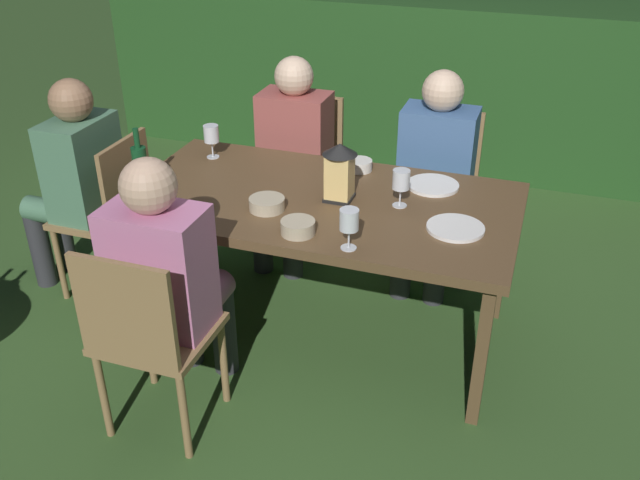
{
  "coord_description": "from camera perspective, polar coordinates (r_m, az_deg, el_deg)",
  "views": [
    {
      "loc": [
        0.91,
        -2.64,
        2.08
      ],
      "look_at": [
        0.0,
        0.0,
        0.51
      ],
      "focal_mm": 38.82,
      "sensor_mm": 36.0,
      "label": 1
    }
  ],
  "objects": [
    {
      "name": "ground_plane",
      "position": [
        3.49,
        -0.0,
        -7.3
      ],
      "size": [
        16.0,
        16.0,
        0.0
      ],
      "primitive_type": "plane",
      "color": "#385B28"
    },
    {
      "name": "dining_table",
      "position": [
        3.13,
        -0.0,
        2.63
      ],
      "size": [
        1.76,
        0.94,
        0.73
      ],
      "color": "brown",
      "rests_on": "ground"
    },
    {
      "name": "chair_side_right_b",
      "position": [
        3.89,
        9.73,
        4.67
      ],
      "size": [
        0.42,
        0.4,
        0.87
      ],
      "color": "#937047",
      "rests_on": "ground"
    },
    {
      "name": "person_in_blue",
      "position": [
        3.65,
        9.37,
        5.63
      ],
      "size": [
        0.38,
        0.47,
        1.15
      ],
      "color": "#426699",
      "rests_on": "ground"
    },
    {
      "name": "chair_side_left_a",
      "position": [
        2.73,
        -14.01,
        -7.5
      ],
      "size": [
        0.42,
        0.4,
        0.87
      ],
      "color": "#937047",
      "rests_on": "ground"
    },
    {
      "name": "person_in_pink",
      "position": [
        2.78,
        -12.3,
        -2.74
      ],
      "size": [
        0.38,
        0.47,
        1.15
      ],
      "color": "#C675A3",
      "rests_on": "ground"
    },
    {
      "name": "chair_side_right_a",
      "position": [
        4.07,
        -1.35,
        6.25
      ],
      "size": [
        0.42,
        0.4,
        0.87
      ],
      "color": "#937047",
      "rests_on": "ground"
    },
    {
      "name": "person_in_rust",
      "position": [
        3.84,
        -2.39,
        7.25
      ],
      "size": [
        0.38,
        0.47,
        1.15
      ],
      "color": "#9E4C47",
      "rests_on": "ground"
    },
    {
      "name": "chair_head_near",
      "position": [
        3.7,
        -16.79,
        2.49
      ],
      "size": [
        0.4,
        0.42,
        0.87
      ],
      "color": "#937047",
      "rests_on": "ground"
    },
    {
      "name": "person_in_green",
      "position": [
        3.75,
        -19.59,
        4.95
      ],
      "size": [
        0.48,
        0.38,
        1.15
      ],
      "color": "#4C7A5B",
      "rests_on": "ground"
    },
    {
      "name": "lantern_centerpiece",
      "position": [
        3.04,
        1.63,
        5.89
      ],
      "size": [
        0.15,
        0.15,
        0.27
      ],
      "color": "black",
      "rests_on": "dining_table"
    },
    {
      "name": "green_bottle_on_table",
      "position": [
        3.26,
        -14.59,
        5.9
      ],
      "size": [
        0.07,
        0.07,
        0.29
      ],
      "color": "#144723",
      "rests_on": "dining_table"
    },
    {
      "name": "wine_glass_a",
      "position": [
        2.66,
        2.42,
        1.52
      ],
      "size": [
        0.08,
        0.08,
        0.17
      ],
      "color": "silver",
      "rests_on": "dining_table"
    },
    {
      "name": "wine_glass_b",
      "position": [
        3.54,
        -8.95,
        8.52
      ],
      "size": [
        0.08,
        0.08,
        0.17
      ],
      "color": "silver",
      "rests_on": "dining_table"
    },
    {
      "name": "wine_glass_c",
      "position": [
        3.01,
        6.7,
        4.82
      ],
      "size": [
        0.08,
        0.08,
        0.17
      ],
      "color": "silver",
      "rests_on": "dining_table"
    },
    {
      "name": "plate_a",
      "position": [
        3.25,
        9.29,
        4.48
      ],
      "size": [
        0.24,
        0.24,
        0.01
      ],
      "primitive_type": "cylinder",
      "color": "white",
      "rests_on": "dining_table"
    },
    {
      "name": "plate_b",
      "position": [
        2.89,
        11.1,
        0.98
      ],
      "size": [
        0.24,
        0.24,
        0.01
      ],
      "primitive_type": "cylinder",
      "color": "white",
      "rests_on": "dining_table"
    },
    {
      "name": "bowl_olives",
      "position": [
        3.38,
        3.28,
        6.21
      ],
      "size": [
        0.12,
        0.12,
        0.05
      ],
      "color": "silver",
      "rests_on": "dining_table"
    },
    {
      "name": "bowl_bread",
      "position": [
        2.8,
        -1.83,
        1.11
      ],
      "size": [
        0.14,
        0.14,
        0.06
      ],
      "color": "#BCAD8E",
      "rests_on": "dining_table"
    },
    {
      "name": "bowl_salad",
      "position": [
        3.0,
        -4.4,
        3.02
      ],
      "size": [
        0.16,
        0.16,
        0.05
      ],
      "color": "#BCAD8E",
      "rests_on": "dining_table"
    },
    {
      "name": "hedge_backdrop",
      "position": [
        5.43,
        8.83,
        13.1
      ],
      "size": [
        4.84,
        0.88,
        1.18
      ],
      "primitive_type": "cube",
      "color": "#234C1E",
      "rests_on": "ground"
    }
  ]
}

